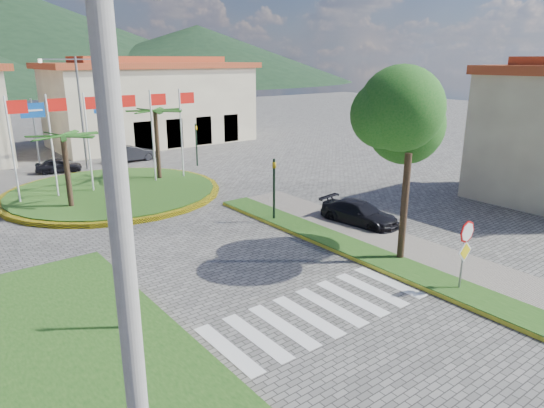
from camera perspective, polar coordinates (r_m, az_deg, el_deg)
ground at (r=13.86m, az=17.18°, el=-18.48°), size 160.00×160.00×0.00m
sidewalk_right at (r=19.28m, az=22.85°, el=-8.39°), size 4.00×28.00×0.15m
verge_right at (r=18.31m, az=20.95°, el=-9.47°), size 1.60×28.00×0.18m
median_left at (r=14.74m, az=-20.38°, el=-16.11°), size 5.00×14.00×0.18m
crosswalk at (r=16.04m, az=5.26°, el=-12.53°), size 8.00×3.00×0.01m
roundabout_island at (r=30.72m, az=-18.17°, el=1.44°), size 12.70×12.70×6.00m
stop_sign at (r=17.72m, az=21.79°, el=-4.44°), size 0.80×0.11×2.65m
deciduous_tree at (r=19.00m, az=15.96°, el=8.06°), size 3.60×3.60×6.80m
utility_pole at (r=7.31m, az=-16.60°, el=-11.07°), size 0.32×0.32×9.00m
traffic_light_left at (r=14.64m, az=-16.86°, el=-7.75°), size 0.15×0.18×3.20m
traffic_light_right at (r=23.75m, az=0.24°, el=2.37°), size 0.15×0.18×3.20m
traffic_light_far at (r=37.14m, az=-8.90°, el=7.39°), size 0.18×0.15×3.20m
direction_sign_west at (r=38.13m, az=-26.20°, el=8.55°), size 1.60×0.14×5.20m
direction_sign_east at (r=39.44m, az=-19.05°, el=9.56°), size 1.60×0.14×5.20m
street_lamp_centre at (r=37.83m, az=-21.59°, el=10.51°), size 4.80×0.16×8.00m
building_right at (r=48.48m, az=-13.97°, el=11.59°), size 19.08×9.54×8.05m
hill_far_east at (r=162.07m, az=-8.67°, el=16.93°), size 120.00×120.00×18.00m
car_dark_a at (r=37.90m, az=-23.80°, el=4.17°), size 3.31×2.12×1.05m
car_dark_b at (r=40.23m, az=-16.13°, el=5.73°), size 3.76×1.37×1.23m
car_side_right at (r=24.03m, az=10.26°, el=-1.10°), size 2.24×4.25×1.17m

